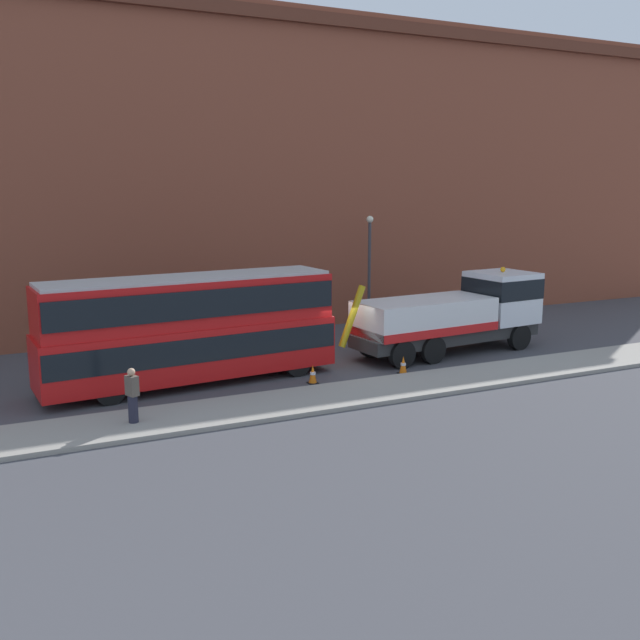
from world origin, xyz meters
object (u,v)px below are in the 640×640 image
recovery_tow_truck (456,313)px  traffic_cone_near_bus (313,375)px  traffic_cone_midway (403,365)px  double_decker_bus (191,325)px  street_lamp (369,262)px  pedestrian_onlooker (132,396)px

recovery_tow_truck → traffic_cone_near_bus: recovery_tow_truck is taller
recovery_tow_truck → traffic_cone_midway: bearing=-156.6°
double_decker_bus → street_lamp: size_ratio=1.92×
recovery_tow_truck → traffic_cone_midway: size_ratio=14.21×
recovery_tow_truck → street_lamp: (-0.86, 6.40, 1.71)m
double_decker_bus → pedestrian_onlooker: size_ratio=6.54×
pedestrian_onlooker → street_lamp: size_ratio=0.29×
double_decker_bus → traffic_cone_midway: bearing=-20.7°
recovery_tow_truck → traffic_cone_midway: 4.86m
double_decker_bus → street_lamp: (11.11, 6.44, 1.24)m
recovery_tow_truck → traffic_cone_midway: recovery_tow_truck is taller
double_decker_bus → street_lamp: bearing=24.9°
traffic_cone_midway → pedestrian_onlooker: bearing=-170.5°
traffic_cone_near_bus → traffic_cone_midway: bearing=-4.0°
recovery_tow_truck → double_decker_bus: (-11.97, -0.04, 0.47)m
traffic_cone_midway → street_lamp: street_lamp is taller
pedestrian_onlooker → double_decker_bus: bearing=30.5°
street_lamp → double_decker_bus: bearing=-149.9°
traffic_cone_midway → traffic_cone_near_bus: bearing=176.0°
double_decker_bus → pedestrian_onlooker: 5.08m
recovery_tow_truck → traffic_cone_near_bus: bearing=-171.2°
traffic_cone_near_bus → street_lamp: bearing=50.0°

